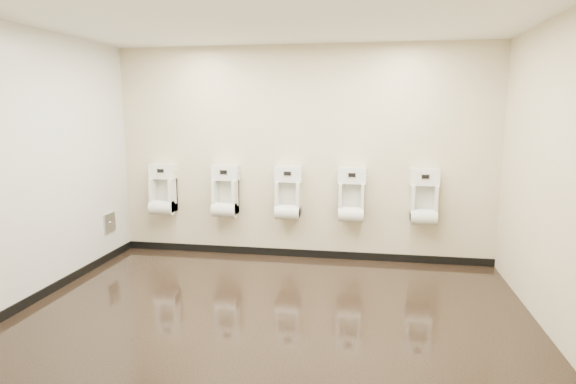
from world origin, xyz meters
name	(u,v)px	position (x,y,z in m)	size (l,w,h in m)	color
ground	(276,307)	(0.00, 0.00, 0.00)	(5.00, 3.50, 0.00)	black
ceiling	(274,18)	(0.00, 0.00, 2.80)	(5.00, 3.50, 0.00)	silver
back_wall	(301,154)	(0.00, 1.75, 1.40)	(5.00, 0.02, 2.80)	beige
front_wall	(219,205)	(0.00, -1.75, 1.40)	(5.00, 0.02, 2.80)	beige
left_wall	(42,165)	(-2.50, 0.00, 1.40)	(0.02, 3.50, 2.80)	beige
right_wall	(555,176)	(2.50, 0.00, 1.40)	(0.02, 3.50, 2.80)	beige
tile_overlay_left	(42,165)	(-2.50, 0.00, 1.40)	(0.01, 3.50, 2.80)	silver
skirting_back	(301,253)	(0.00, 1.74, 0.05)	(5.00, 0.02, 0.10)	black
skirting_left	(53,288)	(-2.49, 0.00, 0.05)	(0.02, 3.50, 0.10)	black
access_panel	(109,223)	(-2.48, 1.20, 0.50)	(0.04, 0.25, 0.25)	#9E9EA3
urinal_0	(163,193)	(-1.90, 1.63, 0.85)	(0.37, 0.28, 0.68)	silver
urinal_1	(225,195)	(-1.01, 1.63, 0.85)	(0.37, 0.28, 0.68)	silver
urinal_2	(288,197)	(-0.15, 1.63, 0.85)	(0.37, 0.28, 0.68)	silver
urinal_3	(352,199)	(0.68, 1.63, 0.85)	(0.37, 0.28, 0.68)	silver
urinal_4	(424,201)	(1.58, 1.63, 0.85)	(0.37, 0.28, 0.68)	silver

